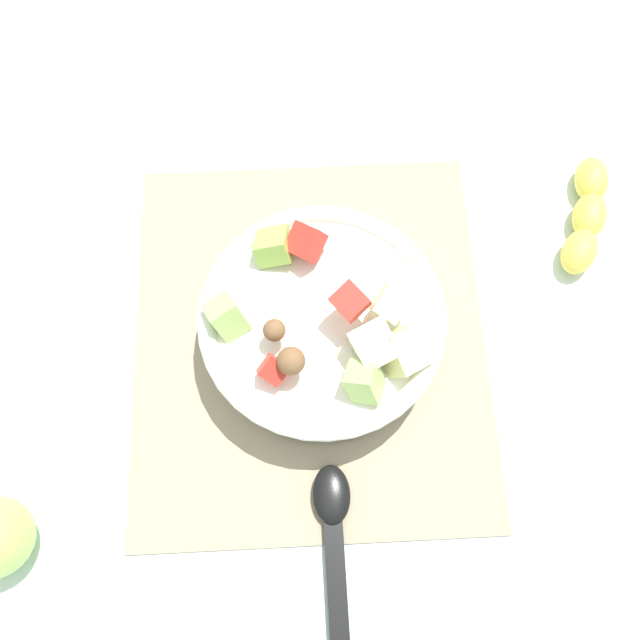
# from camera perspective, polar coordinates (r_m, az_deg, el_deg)

# --- Properties ---
(ground_plane) EXTENTS (2.40, 2.40, 0.00)m
(ground_plane) POSITION_cam_1_polar(r_m,az_deg,el_deg) (0.69, -1.06, -1.56)
(ground_plane) COLOR silver
(placemat) EXTENTS (0.41, 0.37, 0.01)m
(placemat) POSITION_cam_1_polar(r_m,az_deg,el_deg) (0.69, -1.06, -1.48)
(placemat) COLOR gray
(placemat) RESTS_ON ground_plane
(salad_bowl) EXTENTS (0.24, 0.24, 0.11)m
(salad_bowl) POSITION_cam_1_polar(r_m,az_deg,el_deg) (0.65, 0.05, -0.28)
(salad_bowl) COLOR white
(salad_bowl) RESTS_ON placemat
(serving_spoon) EXTENTS (0.23, 0.04, 0.01)m
(serving_spoon) POSITION_cam_1_polar(r_m,az_deg,el_deg) (0.64, 1.10, -19.56)
(serving_spoon) COLOR black
(serving_spoon) RESTS_ON placemat
(banana_whole) EXTENTS (0.15, 0.08, 0.04)m
(banana_whole) POSITION_cam_1_polar(r_m,az_deg,el_deg) (0.78, 22.09, 8.45)
(banana_whole) COLOR yellow
(banana_whole) RESTS_ON ground_plane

